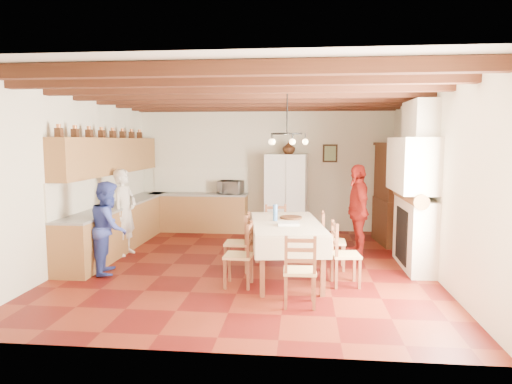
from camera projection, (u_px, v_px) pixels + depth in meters
The scene contains 31 objects.
floor at pixel (248, 266), 7.85m from camera, with size 6.00×6.50×0.02m, color #4D0D0A.
ceiling at pixel (248, 88), 7.51m from camera, with size 6.00×6.50×0.02m, color beige.
wall_back at pixel (264, 168), 10.90m from camera, with size 6.00×0.02×3.00m, color beige.
wall_front at pixel (209, 207), 4.46m from camera, with size 6.00×0.02×3.00m, color beige.
wall_left at pixel (78, 178), 7.98m from camera, with size 0.02×6.50×3.00m, color beige.
wall_right at pixel (433, 181), 7.38m from camera, with size 0.02×6.50×3.00m, color beige.
ceiling_beams at pixel (248, 94), 7.52m from camera, with size 6.00×6.30×0.16m, color #3A1B11, non-canonical shape.
lower_cabinets_left at pixel (121, 227), 9.11m from camera, with size 0.60×4.30×0.86m, color brown.
lower_cabinets_back at pixel (198, 213), 10.87m from camera, with size 2.30×0.60×0.86m, color brown.
countertop_left at pixel (120, 205), 9.06m from camera, with size 0.62×4.30×0.04m, color slate.
countertop_back at pixel (198, 194), 10.82m from camera, with size 2.34×0.62×0.04m, color slate.
backsplash_left at pixel (105, 189), 9.05m from camera, with size 0.03×4.30×0.60m, color white.
backsplash_back at pixel (201, 180), 11.07m from camera, with size 2.30×0.03×0.60m, color white.
upper_cabinets at pixel (112, 156), 8.96m from camera, with size 0.35×4.20×0.70m, color brown.
fireplace at pixel (411, 186), 7.62m from camera, with size 0.56×1.60×2.80m, color beige, non-canonical shape.
wall_picture at pixel (330, 153), 10.68m from camera, with size 0.34×0.03×0.42m, color black.
refrigerator at pixel (287, 194), 10.53m from camera, with size 0.92×0.76×1.84m, color white.
hutch at pixel (391, 193), 9.48m from camera, with size 0.49×1.16×2.11m, color #3A1F0D, non-canonical shape.
dining_table at pixel (286, 227), 7.11m from camera, with size 1.30×2.15×0.88m.
chandelier at pixel (287, 134), 6.95m from camera, with size 0.47×0.47×0.03m, color black.
chair_left_near at pixel (238, 254), 6.72m from camera, with size 0.42×0.40×0.96m, color brown, non-canonical shape.
chair_left_far at pixel (237, 242), 7.53m from camera, with size 0.42×0.40×0.96m, color brown, non-canonical shape.
chair_right_near at pixel (346, 254), 6.76m from camera, with size 0.42×0.40×0.96m, color brown, non-canonical shape.
chair_right_far at pixel (333, 241), 7.64m from camera, with size 0.42×0.40×0.96m, color brown, non-canonical shape.
chair_end_near at pixel (300, 270), 5.92m from camera, with size 0.42×0.40×0.96m, color brown, non-canonical shape.
chair_end_far at pixel (277, 231), 8.41m from camera, with size 0.42×0.40×0.96m, color brown, non-canonical shape.
person_man at pixel (125, 212), 8.56m from camera, with size 0.59×0.39×1.62m, color beige.
person_woman_blue at pixel (109, 227), 7.39m from camera, with size 0.73×0.57×1.50m, color #3444A8.
person_woman_red at pixel (357, 210), 8.54m from camera, with size 1.00×0.42×1.71m, color red.
microwave at pixel (231, 187), 10.72m from camera, with size 0.56×0.38×0.31m, color silver.
fridge_vase at pixel (289, 147), 10.40m from camera, with size 0.29×0.29×0.30m, color #3A1F0D.
Camera 1 is at (0.90, -7.60, 2.15)m, focal length 32.00 mm.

